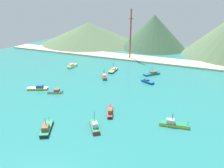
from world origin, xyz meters
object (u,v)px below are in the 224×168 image
object	(u,v)px
fishing_boat_3	(38,88)
fishing_boat_5	(72,66)
fishing_boat_1	(104,77)
fishing_boat_4	(95,126)
radio_tower	(131,35)
fishing_boat_7	(113,70)
fishing_boat_8	(152,73)
fishing_boat_9	(46,128)
fishing_boat_6	(147,81)
fishing_boat_0	(55,91)
fishing_boat_11	(173,124)
fishing_boat_10	(110,111)

from	to	relation	value
fishing_boat_3	fishing_boat_5	world-z (taller)	fishing_boat_5
fishing_boat_1	fishing_boat_4	world-z (taller)	fishing_boat_4
radio_tower	fishing_boat_4	bearing A→B (deg)	-77.99
fishing_boat_7	fishing_boat_8	distance (m)	24.35
fishing_boat_9	fishing_boat_6	bearing A→B (deg)	70.76
fishing_boat_0	fishing_boat_3	size ratio (longest dim) A/B	0.76
fishing_boat_3	fishing_boat_0	bearing A→B (deg)	2.39
fishing_boat_3	fishing_boat_6	xyz separation A→B (m)	(47.62, 31.16, -0.06)
fishing_boat_4	radio_tower	world-z (taller)	radio_tower
fishing_boat_5	fishing_boat_6	size ratio (longest dim) A/B	1.25
fishing_boat_0	fishing_boat_11	xyz separation A→B (m)	(55.89, -6.05, 0.15)
fishing_boat_5	fishing_boat_6	bearing A→B (deg)	-8.18
fishing_boat_4	fishing_boat_6	bearing A→B (deg)	83.63
fishing_boat_5	fishing_boat_8	distance (m)	53.65
fishing_boat_0	fishing_boat_9	distance (m)	31.38
fishing_boat_0	fishing_boat_3	distance (m)	10.39
fishing_boat_6	radio_tower	world-z (taller)	radio_tower
radio_tower	fishing_boat_11	bearing A→B (deg)	-61.29
fishing_boat_4	fishing_boat_5	size ratio (longest dim) A/B	0.81
fishing_boat_3	fishing_boat_11	distance (m)	66.51
fishing_boat_7	fishing_boat_10	xyz separation A→B (m)	(19.88, -48.31, 0.10)
fishing_boat_6	fishing_boat_11	xyz separation A→B (m)	(18.65, -36.77, 0.09)
fishing_boat_4	fishing_boat_6	distance (m)	49.72
fishing_boat_0	fishing_boat_7	bearing A→B (deg)	73.24
fishing_boat_0	fishing_boat_8	xyz separation A→B (m)	(36.42, 45.02, 0.07)
fishing_boat_4	fishing_boat_9	bearing A→B (deg)	-152.61
fishing_boat_0	fishing_boat_1	bearing A→B (deg)	65.68
fishing_boat_3	fishing_boat_11	bearing A→B (deg)	-4.84
fishing_boat_10	radio_tower	world-z (taller)	radio_tower
fishing_boat_5	fishing_boat_0	bearing A→B (deg)	-66.39
fishing_boat_9	radio_tower	bearing A→B (deg)	93.09
fishing_boat_0	fishing_boat_8	distance (m)	57.91
fishing_boat_0	fishing_boat_1	distance (m)	30.51
fishing_boat_7	radio_tower	bearing A→B (deg)	90.66
fishing_boat_8	fishing_boat_10	world-z (taller)	fishing_boat_8
fishing_boat_0	fishing_boat_3	xyz separation A→B (m)	(-10.38, -0.43, 0.12)
fishing_boat_5	fishing_boat_10	distance (m)	67.07
fishing_boat_5	fishing_boat_11	distance (m)	85.28
fishing_boat_6	fishing_boat_7	size ratio (longest dim) A/B	0.73
fishing_boat_1	fishing_boat_7	distance (m)	13.32
fishing_boat_11	fishing_boat_7	bearing A→B (deg)	132.69
fishing_boat_1	fishing_boat_6	distance (m)	24.85
fishing_boat_5	radio_tower	bearing A→B (deg)	50.98
fishing_boat_0	fishing_boat_10	size ratio (longest dim) A/B	0.84
fishing_boat_5	fishing_boat_9	size ratio (longest dim) A/B	0.99
fishing_boat_3	fishing_boat_6	world-z (taller)	fishing_boat_3
fishing_boat_5	radio_tower	size ratio (longest dim) A/B	0.26
fishing_boat_1	fishing_boat_6	xyz separation A→B (m)	(24.68, 2.93, -0.16)
fishing_boat_5	fishing_boat_7	size ratio (longest dim) A/B	0.92
fishing_boat_7	fishing_boat_3	bearing A→B (deg)	-118.71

